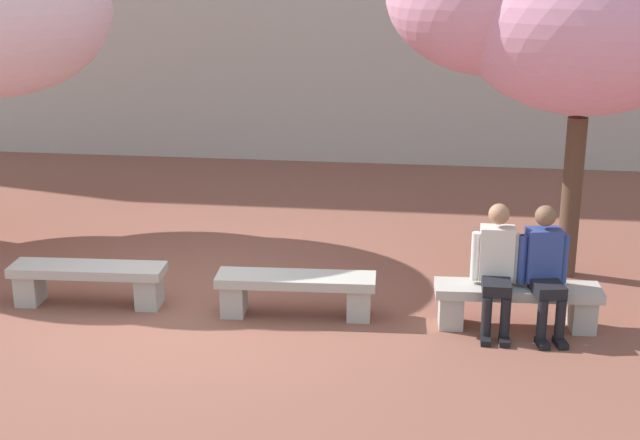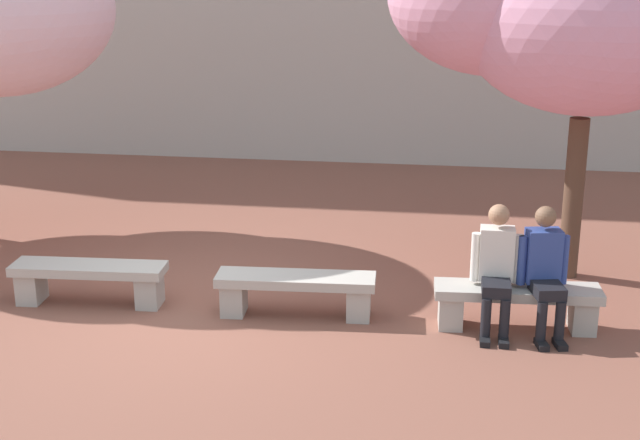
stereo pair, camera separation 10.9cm
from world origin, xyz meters
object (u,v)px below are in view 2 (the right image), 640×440
Objects in this scene: stone_bench_near_west at (89,278)px; stone_bench_near_east at (517,301)px; stone_bench_center at (296,289)px; person_seated_left at (497,264)px; person_seated_right at (545,267)px.

stone_bench_near_east is at bearing 0.00° from stone_bench_near_west.
person_seated_left is (2.04, -0.05, 0.40)m from stone_bench_center.
stone_bench_near_west is 4.79m from person_seated_right.
stone_bench_near_east is (4.53, 0.00, 0.00)m from stone_bench_near_west.
stone_bench_near_west is 1.00× the size of stone_bench_center.
person_seated_right is (4.77, -0.05, 0.40)m from stone_bench_near_west.
stone_bench_near_east is 0.46m from person_seated_left.
person_seated_left is 1.00× the size of person_seated_right.
stone_bench_near_west is at bearing 180.00° from stone_bench_near_east.
stone_bench_center is at bearing 178.81° from person_seated_right.
stone_bench_near_east is at bearing 167.83° from person_seated_right.
person_seated_right reaches higher than stone_bench_near_west.
person_seated_left and person_seated_right have the same top height.
stone_bench_near_east is at bearing 0.00° from stone_bench_center.
stone_bench_center is 2.27m from stone_bench_near_east.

